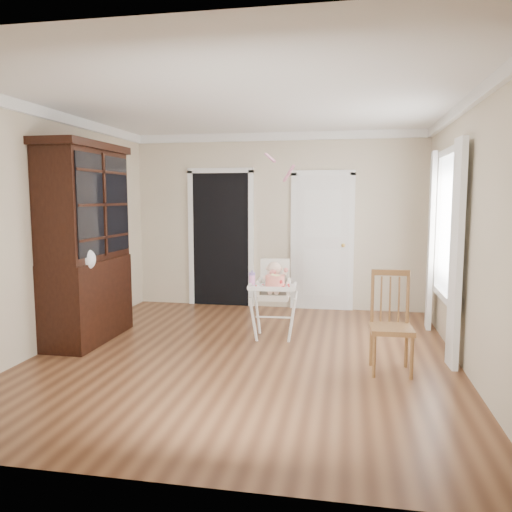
% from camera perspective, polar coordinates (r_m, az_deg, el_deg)
% --- Properties ---
extents(floor, '(5.00, 5.00, 0.00)m').
position_cam_1_polar(floor, '(5.56, -1.32, -11.28)').
color(floor, '#512F1C').
rests_on(floor, ground).
extents(ceiling, '(5.00, 5.00, 0.00)m').
position_cam_1_polar(ceiling, '(5.38, -1.40, 17.22)').
color(ceiling, white).
rests_on(ceiling, wall_back).
extents(wall_back, '(4.50, 0.00, 4.50)m').
position_cam_1_polar(wall_back, '(7.76, 2.44, 3.97)').
color(wall_back, beige).
rests_on(wall_back, floor).
extents(wall_left, '(0.00, 5.00, 5.00)m').
position_cam_1_polar(wall_left, '(6.17, -22.29, 2.79)').
color(wall_left, beige).
rests_on(wall_left, floor).
extents(wall_right, '(0.00, 5.00, 5.00)m').
position_cam_1_polar(wall_right, '(5.32, 23.11, 2.22)').
color(wall_right, beige).
rests_on(wall_right, floor).
extents(crown_molding, '(4.50, 5.00, 0.12)m').
position_cam_1_polar(crown_molding, '(5.37, -1.40, 16.59)').
color(crown_molding, white).
rests_on(crown_molding, ceiling).
extents(doorway, '(1.06, 0.05, 2.22)m').
position_cam_1_polar(doorway, '(7.94, -4.04, 2.28)').
color(doorway, black).
rests_on(doorway, wall_back).
extents(closet_door, '(0.96, 0.09, 2.13)m').
position_cam_1_polar(closet_door, '(7.70, 7.57, 1.47)').
color(closet_door, white).
rests_on(closet_door, wall_back).
extents(window_right, '(0.13, 1.84, 2.30)m').
position_cam_1_polar(window_right, '(6.09, 20.80, 2.21)').
color(window_right, white).
rests_on(window_right, wall_right).
extents(high_chair, '(0.60, 0.73, 0.98)m').
position_cam_1_polar(high_chair, '(6.09, 2.06, -3.81)').
color(high_chair, white).
rests_on(high_chair, floor).
extents(baby, '(0.28, 0.21, 0.40)m').
position_cam_1_polar(baby, '(6.10, 2.10, -2.58)').
color(baby, beige).
rests_on(baby, high_chair).
extents(cake, '(0.29, 0.29, 0.14)m').
position_cam_1_polar(cake, '(5.84, 2.19, -2.86)').
color(cake, silver).
rests_on(cake, high_chair).
extents(sippy_cup, '(0.08, 0.08, 0.19)m').
position_cam_1_polar(sippy_cup, '(5.95, -0.46, -2.54)').
color(sippy_cup, '#F898DB').
rests_on(sippy_cup, high_chair).
extents(china_cabinet, '(0.62, 1.39, 2.35)m').
position_cam_1_polar(china_cabinet, '(6.27, -18.89, 1.40)').
color(china_cabinet, black).
rests_on(china_cabinet, floor).
extents(dining_chair, '(0.42, 0.42, 1.00)m').
position_cam_1_polar(dining_chair, '(5.13, 15.18, -7.65)').
color(dining_chair, brown).
rests_on(dining_chair, floor).
extents(streamer, '(0.21, 0.46, 0.15)m').
position_cam_1_polar(streamer, '(6.06, 1.61, 11.18)').
color(streamer, pink).
rests_on(streamer, ceiling).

